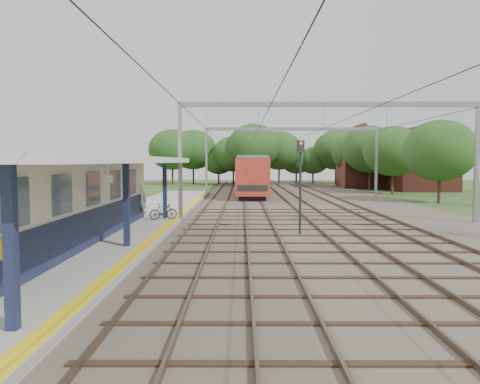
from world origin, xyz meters
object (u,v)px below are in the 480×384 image
object	(u,v)px
person	(141,202)
train	(249,172)
bicycle	(163,211)
signal_post	(300,175)

from	to	relation	value
person	train	world-z (taller)	train
person	bicycle	bearing A→B (deg)	128.01
bicycle	signal_post	size ratio (longest dim) A/B	0.34
person	signal_post	world-z (taller)	signal_post
person	bicycle	size ratio (longest dim) A/B	1.22
signal_post	bicycle	bearing A→B (deg)	136.12
train	signal_post	xyz separation A→B (m)	(1.85, -37.71, 0.70)
train	signal_post	distance (m)	37.77
person	train	distance (m)	34.00
person	signal_post	size ratio (longest dim) A/B	0.41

